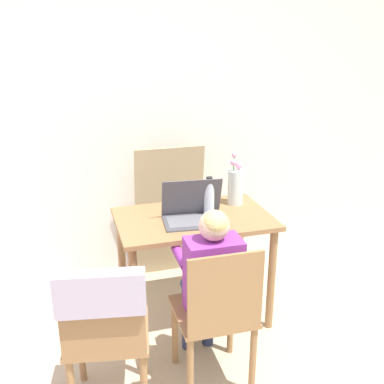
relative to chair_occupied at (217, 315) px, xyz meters
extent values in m
cube|color=white|center=(-0.22, 1.38, 0.80)|extent=(6.40, 0.05, 2.50)
cube|color=olive|center=(0.07, 0.66, 0.27)|extent=(0.98, 0.62, 0.03)
cylinder|color=olive|center=(-0.37, 0.40, -0.10)|extent=(0.05, 0.05, 0.70)
cylinder|color=olive|center=(0.51, 0.40, -0.10)|extent=(0.05, 0.05, 0.70)
cylinder|color=olive|center=(-0.37, 0.92, -0.10)|extent=(0.05, 0.05, 0.70)
cylinder|color=olive|center=(0.51, 0.92, -0.10)|extent=(0.05, 0.05, 0.70)
cube|color=olive|center=(0.00, 0.07, -0.02)|extent=(0.41, 0.41, 0.02)
cube|color=olive|center=(0.00, -0.12, 0.20)|extent=(0.38, 0.03, 0.42)
cylinder|color=olive|center=(0.17, 0.23, -0.24)|extent=(0.04, 0.04, 0.42)
cylinder|color=olive|center=(-0.17, 0.24, -0.24)|extent=(0.04, 0.04, 0.42)
cylinder|color=olive|center=(0.17, -0.11, -0.24)|extent=(0.04, 0.04, 0.42)
cylinder|color=olive|center=(-0.17, -0.10, -0.24)|extent=(0.04, 0.04, 0.42)
cube|color=olive|center=(-0.55, 0.05, -0.02)|extent=(0.46, 0.46, 0.02)
cube|color=olive|center=(-0.59, -0.14, 0.20)|extent=(0.38, 0.08, 0.42)
cylinder|color=olive|center=(-0.36, 0.18, -0.24)|extent=(0.04, 0.04, 0.42)
cylinder|color=olive|center=(-0.69, 0.24, -0.24)|extent=(0.04, 0.04, 0.42)
cube|color=#ADA3B7|center=(-0.59, -0.14, 0.32)|extent=(0.40, 0.15, 0.20)
cube|color=purple|center=(0.00, 0.07, 0.20)|extent=(0.29, 0.19, 0.41)
sphere|color=beige|center=(0.00, 0.07, 0.48)|extent=(0.16, 0.16, 0.16)
sphere|color=#D8BC72|center=(0.00, 0.05, 0.50)|extent=(0.13, 0.13, 0.13)
cylinder|color=navy|center=(0.07, 0.21, 0.00)|extent=(0.10, 0.28, 0.09)
cylinder|color=navy|center=(-0.06, 0.21, 0.00)|extent=(0.10, 0.28, 0.09)
cylinder|color=navy|center=(0.07, 0.35, -0.23)|extent=(0.07, 0.07, 0.44)
cylinder|color=navy|center=(-0.06, 0.35, -0.23)|extent=(0.07, 0.07, 0.44)
cylinder|color=purple|center=(0.13, 0.27, 0.22)|extent=(0.06, 0.24, 0.06)
cylinder|color=purple|center=(-0.12, 0.28, 0.22)|extent=(0.06, 0.24, 0.06)
cube|color=#4C4C51|center=(0.05, 0.57, 0.29)|extent=(0.40, 0.29, 0.01)
cube|color=slate|center=(0.05, 0.57, 0.29)|extent=(0.35, 0.21, 0.00)
cube|color=#4C4C51|center=(0.06, 0.66, 0.41)|extent=(0.38, 0.12, 0.25)
cube|color=#19284C|center=(0.06, 0.67, 0.42)|extent=(0.34, 0.10, 0.22)
cylinder|color=silver|center=(0.41, 0.80, 0.40)|extent=(0.10, 0.10, 0.24)
cylinder|color=#3D7A38|center=(0.43, 0.81, 0.44)|extent=(0.01, 0.01, 0.22)
sphere|color=#EA9EC6|center=(0.43, 0.81, 0.55)|extent=(0.05, 0.05, 0.05)
cylinder|color=#3D7A38|center=(0.40, 0.82, 0.48)|extent=(0.01, 0.01, 0.29)
sphere|color=#EA9EC6|center=(0.40, 0.82, 0.62)|extent=(0.04, 0.04, 0.04)
cylinder|color=#3D7A38|center=(0.39, 0.79, 0.45)|extent=(0.01, 0.01, 0.25)
sphere|color=#EA9EC6|center=(0.39, 0.79, 0.58)|extent=(0.04, 0.04, 0.04)
cylinder|color=#3D7A38|center=(0.42, 0.78, 0.42)|extent=(0.01, 0.01, 0.18)
sphere|color=#EA9EC6|center=(0.42, 0.78, 0.51)|extent=(0.03, 0.03, 0.03)
cylinder|color=silver|center=(0.17, 0.65, 0.40)|extent=(0.07, 0.07, 0.23)
cylinder|color=#262628|center=(0.17, 0.65, 0.53)|extent=(0.04, 0.04, 0.03)
cube|color=tan|center=(0.05, 1.25, 0.08)|extent=(0.52, 0.16, 1.06)
camera|label=1|loc=(-0.68, -1.86, 1.38)|focal=42.00mm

